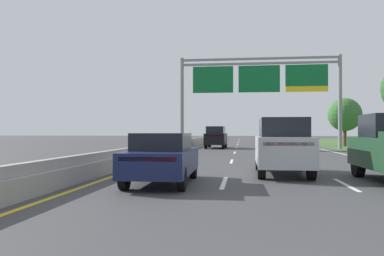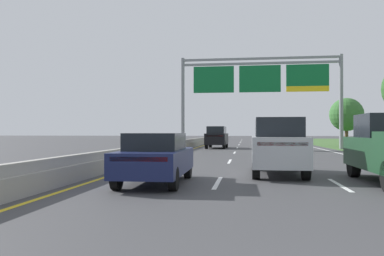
{
  "view_description": "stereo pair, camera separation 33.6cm",
  "coord_description": "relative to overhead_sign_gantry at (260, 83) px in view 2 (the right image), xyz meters",
  "views": [
    {
      "loc": [
        -1.28,
        -2.04,
        1.62
      ],
      "look_at": [
        -5.26,
        29.32,
        1.9
      ],
      "focal_mm": 37.03,
      "sensor_mm": 36.0,
      "label": 1
    },
    {
      "loc": [
        -0.94,
        -2.0,
        1.62
      ],
      "look_at": [
        -5.26,
        29.32,
        1.9
      ],
      "focal_mm": 37.03,
      "sensor_mm": 36.0,
      "label": 2
    }
  ],
  "objects": [
    {
      "name": "car_black_left_lane_suv",
      "position": [
        -4.1,
        0.8,
        -5.1
      ],
      "size": [
        2.01,
        4.74,
        2.11
      ],
      "rotation": [
        0.0,
        0.0,
        1.55
      ],
      "color": "black",
      "rests_on": "ground"
    },
    {
      "name": "ground_plane",
      "position": [
        -0.3,
        -0.59,
        -6.2
      ],
      "size": [
        220.0,
        220.0,
        0.0
      ],
      "primitive_type": "plane",
      "color": "#3D3D3F"
    },
    {
      "name": "car_silver_centre_lane_suv",
      "position": [
        -0.09,
        -22.42,
        -5.1
      ],
      "size": [
        1.95,
        4.72,
        2.11
      ],
      "rotation": [
        0.0,
        0.0,
        1.56
      ],
      "color": "#B2B5BA",
      "rests_on": "ground"
    },
    {
      "name": "car_navy_left_lane_sedan",
      "position": [
        -4.04,
        -25.52,
        -5.38
      ],
      "size": [
        1.9,
        4.43,
        1.57
      ],
      "rotation": [
        0.0,
        0.0,
        1.59
      ],
      "color": "#161E47",
      "rests_on": "ground"
    },
    {
      "name": "overhead_sign_gantry",
      "position": [
        0.0,
        0.0,
        0.0
      ],
      "size": [
        15.06,
        0.42,
        8.72
      ],
      "color": "gray",
      "rests_on": "ground"
    },
    {
      "name": "roadside_tree_far",
      "position": [
        9.45,
        6.9,
        -2.76
      ],
      "size": [
        3.59,
        3.59,
        5.25
      ],
      "color": "#4C3823",
      "rests_on": "ground"
    },
    {
      "name": "lane_striping",
      "position": [
        -0.3,
        -1.04,
        -6.2
      ],
      "size": [
        11.96,
        106.0,
        0.01
      ],
      "color": "white",
      "rests_on": "ground"
    },
    {
      "name": "median_barrier_concrete",
      "position": [
        -6.9,
        -0.59,
        -5.85
      ],
      "size": [
        0.6,
        110.0,
        0.85
      ],
      "color": "#99968E",
      "rests_on": "ground"
    }
  ]
}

